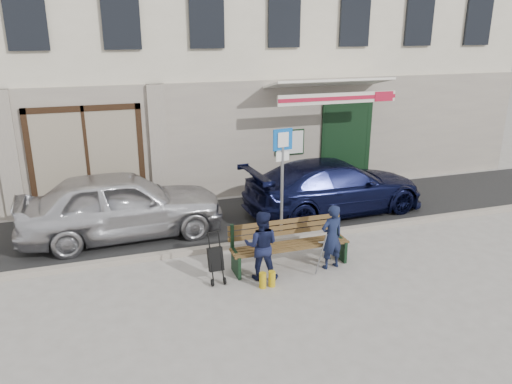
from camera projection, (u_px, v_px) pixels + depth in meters
name	position (u px, v px, depth m)	size (l,w,h in m)	color
ground	(272.00, 277.00, 9.59)	(80.00, 80.00, 0.00)	#9E9991
asphalt_lane	(229.00, 220.00, 12.38)	(60.00, 3.20, 0.01)	#282828
curb	(248.00, 244.00, 10.92)	(60.00, 0.18, 0.12)	#9E9384
building	(182.00, 14.00, 15.65)	(20.00, 8.27, 10.00)	beige
car_silver	(122.00, 204.00, 11.24)	(1.82, 4.52, 1.54)	silver
car_navy	(335.00, 186.00, 12.78)	(1.93, 4.76, 1.38)	black
parking_sign	(282.00, 167.00, 10.87)	(0.46, 0.11, 2.52)	gray
bench	(288.00, 245.00, 9.89)	(2.40, 1.17, 0.98)	brown
man	(332.00, 237.00, 9.77)	(0.48, 0.32, 1.32)	#131B36
woman	(261.00, 245.00, 9.35)	(0.66, 0.51, 1.35)	#131836
stroller	(216.00, 260.00, 9.32)	(0.29, 0.40, 0.96)	black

